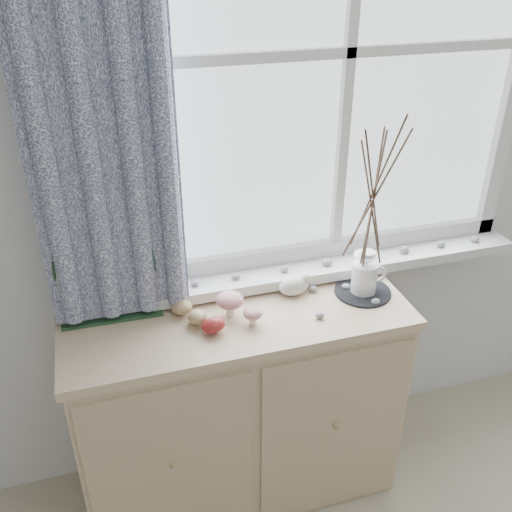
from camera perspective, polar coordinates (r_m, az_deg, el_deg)
The scene contains 8 objects.
sideboard at distance 2.23m, azimuth -1.61°, elevation -14.82°, with size 1.20×0.45×0.85m.
botanical_book at distance 1.92m, azimuth -14.55°, elevation -2.99°, with size 0.39×0.13×0.27m, color #1F4025, non-canonical shape.
toadstool_cluster at distance 1.91m, azimuth -2.24°, elevation -5.06°, with size 0.18×0.15×0.09m.
wooden_eggs at distance 1.91m, azimuth -5.90°, elevation -6.01°, with size 0.14×0.18×0.08m.
songbird_figurine at distance 2.05m, azimuth 3.80°, elevation -2.93°, with size 0.15×0.07×0.08m, color silver, non-canonical shape.
crocheted_doily at distance 2.11m, azimuth 10.62°, elevation -3.52°, with size 0.20×0.20×0.01m, color black.
twig_pitcher at distance 1.92m, azimuth 11.70°, elevation 6.30°, with size 0.28×0.28×0.69m.
sideboard_pebbles at distance 2.05m, azimuth 7.04°, elevation -3.98°, with size 0.33×0.23×0.02m.
Camera 1 is at (-0.55, 0.21, 1.99)m, focal length 40.00 mm.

